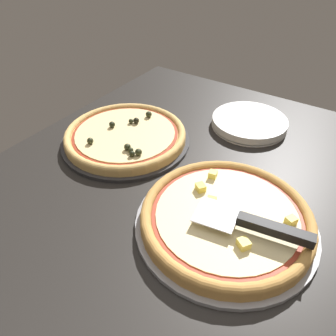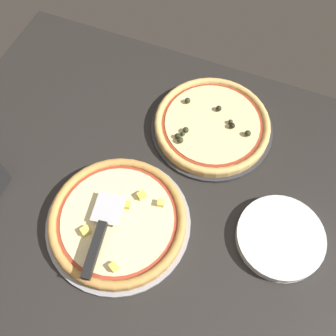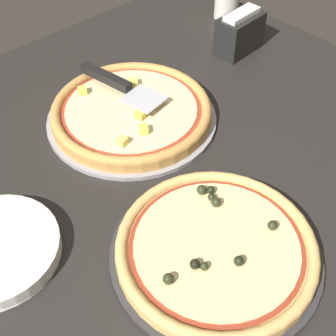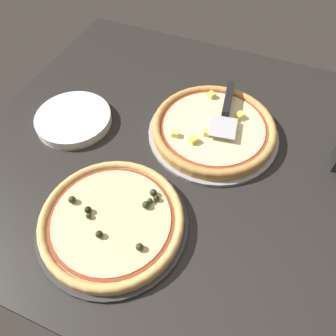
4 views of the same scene
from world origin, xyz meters
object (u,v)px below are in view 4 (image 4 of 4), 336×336
at_px(pizza_front, 214,128).
at_px(plate_stack, 74,119).
at_px(pizza_back, 112,220).
at_px(serving_spatula, 227,104).

distance_m(pizza_front, plate_stack, 0.42).
distance_m(pizza_back, plate_stack, 0.38).
bearing_deg(pizza_back, plate_stack, -43.52).
height_order(pizza_front, pizza_back, pizza_front).
xyz_separation_m(pizza_back, serving_spatula, (-0.14, -0.45, 0.04)).
height_order(pizza_front, plate_stack, pizza_front).
xyz_separation_m(serving_spatula, plate_stack, (0.42, 0.19, -0.05)).
bearing_deg(pizza_front, serving_spatula, -99.62).
distance_m(serving_spatula, plate_stack, 0.46).
bearing_deg(serving_spatula, plate_stack, 24.93).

